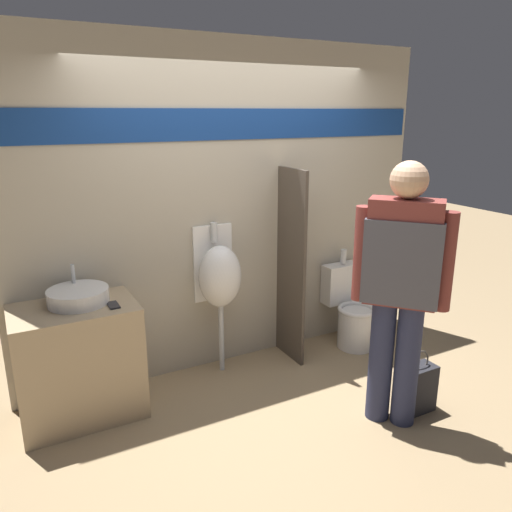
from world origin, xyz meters
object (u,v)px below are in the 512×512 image
Objects in this scene: toilet at (351,312)px; person_in_vest at (401,278)px; sink_basin at (78,296)px; urinal_near_counter at (220,276)px; shopping_bag at (417,388)px; cell_phone at (113,305)px.

person_in_vest is (-0.52, -1.11, 0.75)m from toilet.
urinal_near_counter reaches higher than sink_basin.
toilet is at bearing -5.61° from urinal_near_counter.
toilet is at bearing 75.89° from shopping_bag.
cell_phone is 2.26m from shopping_bag.
person_in_vest is at bearing -115.21° from toilet.
sink_basin reaches higher than cell_phone.
toilet is at bearing -66.23° from person_in_vest.
sink_basin is at bearing 140.29° from cell_phone.
sink_basin is 2.99× the size of cell_phone.
toilet is 1.44m from person_in_vest.
person_in_vest reaches higher than toilet.
urinal_near_counter is at bearing -9.09° from person_in_vest.
urinal_near_counter is 1.43× the size of toilet.
toilet is (2.20, 0.12, -0.53)m from cell_phone.
toilet reaches higher than cell_phone.
urinal_near_counter is 0.69× the size of person_in_vest.
urinal_near_counter reaches higher than cell_phone.
shopping_bag is (-0.28, -1.12, -0.13)m from toilet.
urinal_near_counter is 1.47m from person_in_vest.
sink_basin is at bearing 151.17° from shopping_bag.
cell_phone is at bearing -176.94° from toilet.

